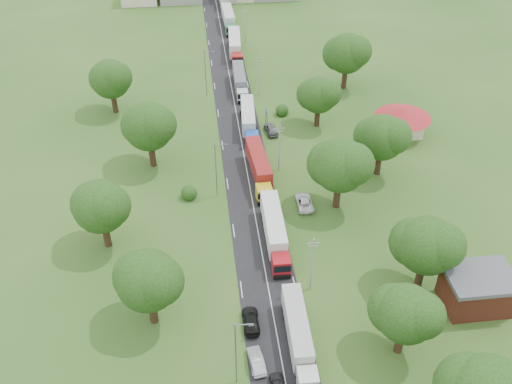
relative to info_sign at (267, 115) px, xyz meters
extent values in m
plane|color=#254A18|center=(-5.20, -35.00, -3.00)|extent=(260.00, 260.00, 0.00)
cube|color=black|center=(-5.20, -15.00, -3.00)|extent=(8.00, 200.00, 0.04)
cylinder|color=slate|center=(0.00, -1.20, -1.00)|extent=(0.12, 0.12, 4.00)
cylinder|color=slate|center=(0.00, 1.20, -1.00)|extent=(0.12, 0.12, 4.00)
cube|color=#162B99|center=(0.00, 0.00, 0.60)|extent=(0.06, 3.00, 1.00)
cube|color=silver|center=(0.00, 0.00, 0.60)|extent=(0.07, 3.10, 0.06)
cylinder|color=gray|center=(0.30, -42.00, 1.50)|extent=(0.24, 0.24, 9.00)
cube|color=gray|center=(0.30, -42.00, 5.30)|extent=(1.60, 0.10, 0.10)
cube|color=gray|center=(0.30, -42.00, 4.80)|extent=(1.20, 0.10, 0.10)
cylinder|color=gray|center=(0.30, -14.00, 1.50)|extent=(0.24, 0.24, 9.00)
cube|color=gray|center=(0.30, -14.00, 5.30)|extent=(1.60, 0.10, 0.10)
cube|color=gray|center=(0.30, -14.00, 4.80)|extent=(1.20, 0.10, 0.10)
cylinder|color=gray|center=(0.30, 14.00, 1.50)|extent=(0.24, 0.24, 9.00)
cube|color=gray|center=(0.30, 14.00, 5.30)|extent=(1.60, 0.10, 0.10)
cube|color=gray|center=(0.30, 14.00, 4.80)|extent=(1.20, 0.10, 0.10)
cylinder|color=gray|center=(0.30, 42.00, 1.50)|extent=(0.24, 0.24, 9.00)
cube|color=gray|center=(0.30, 42.00, 5.30)|extent=(1.60, 0.10, 0.10)
cube|color=gray|center=(0.30, 42.00, 4.80)|extent=(1.20, 0.10, 0.10)
cylinder|color=slate|center=(-10.70, -55.00, 2.00)|extent=(0.16, 0.16, 10.00)
cube|color=slate|center=(-9.80, -55.00, 6.70)|extent=(1.80, 0.10, 0.10)
cube|color=slate|center=(-9.00, -55.00, 6.55)|extent=(0.50, 0.22, 0.15)
cylinder|color=slate|center=(-10.70, -20.00, 2.00)|extent=(0.16, 0.16, 10.00)
cube|color=slate|center=(-9.80, -20.00, 6.70)|extent=(1.80, 0.10, 0.10)
cube|color=slate|center=(-9.00, -20.00, 6.55)|extent=(0.50, 0.22, 0.15)
cylinder|color=slate|center=(-10.70, 15.00, 2.00)|extent=(0.16, 0.16, 10.00)
cube|color=slate|center=(-9.80, 15.00, 6.70)|extent=(1.80, 0.10, 0.10)
cube|color=slate|center=(-9.00, 15.00, 6.55)|extent=(0.50, 0.22, 0.15)
cylinder|color=#382616|center=(8.80, -53.00, -1.08)|extent=(1.04, 1.04, 3.85)
sphere|color=#15350E|center=(8.80, -53.00, 3.60)|extent=(7.00, 7.00, 7.00)
sphere|color=#15350E|center=(10.05, -54.00, 4.35)|extent=(5.50, 5.50, 5.50)
sphere|color=#15350E|center=(7.80, -51.75, 3.10)|extent=(6.00, 6.00, 6.00)
cylinder|color=#382616|center=(14.80, -43.00, -0.90)|extent=(1.08, 1.08, 4.20)
sphere|color=#15350E|center=(14.80, -43.00, 4.22)|extent=(7.70, 7.70, 7.70)
sphere|color=#15350E|center=(16.18, -44.10, 5.05)|extent=(6.05, 6.05, 6.05)
sphere|color=#15350E|center=(13.70, -41.63, 3.67)|extent=(6.60, 6.60, 6.60)
cylinder|color=#382616|center=(7.80, -25.00, -0.73)|extent=(1.12, 1.12, 4.55)
sphere|color=#15350E|center=(7.80, -25.00, 4.85)|extent=(8.40, 8.40, 8.40)
sphere|color=#15350E|center=(9.30, -26.20, 5.75)|extent=(6.60, 6.60, 6.60)
sphere|color=#15350E|center=(6.60, -23.50, 4.25)|extent=(7.20, 7.20, 7.20)
cylinder|color=#382616|center=(16.80, -17.00, -0.90)|extent=(1.08, 1.08, 4.20)
sphere|color=#15350E|center=(16.80, -17.00, 4.22)|extent=(7.70, 7.70, 7.70)
sphere|color=#15350E|center=(18.18, -18.10, 5.05)|extent=(6.05, 6.05, 6.05)
sphere|color=#15350E|center=(15.70, -15.63, 3.67)|extent=(6.60, 6.60, 6.60)
cylinder|color=#382616|center=(9.80, 0.00, -1.08)|extent=(1.04, 1.04, 3.85)
sphere|color=#15350E|center=(9.80, 0.00, 3.60)|extent=(7.00, 7.00, 7.00)
sphere|color=#15350E|center=(11.05, -1.00, 4.35)|extent=(5.50, 5.50, 5.50)
sphere|color=#15350E|center=(8.80, 1.25, 3.10)|extent=(6.00, 6.00, 6.00)
cylinder|color=#382616|center=(18.80, 15.00, -0.73)|extent=(1.12, 1.12, 4.55)
sphere|color=#15350E|center=(18.80, 15.00, 4.85)|extent=(8.40, 8.40, 8.40)
sphere|color=#15350E|center=(20.30, 13.80, 5.75)|extent=(6.60, 6.60, 6.60)
sphere|color=#15350E|center=(17.60, 16.50, 4.25)|extent=(7.20, 7.20, 7.20)
cylinder|color=#382616|center=(-20.20, -45.00, -0.90)|extent=(1.08, 1.08, 4.20)
sphere|color=#15350E|center=(-20.20, -45.00, 4.22)|extent=(7.70, 7.70, 7.70)
sphere|color=#15350E|center=(-18.82, -46.10, 5.05)|extent=(6.05, 6.05, 6.05)
sphere|color=#15350E|center=(-21.30, -43.63, 3.67)|extent=(6.60, 6.60, 6.60)
cylinder|color=#382616|center=(-27.20, -30.00, -0.90)|extent=(1.08, 1.08, 4.20)
sphere|color=#15350E|center=(-27.20, -30.00, 4.22)|extent=(7.70, 7.70, 7.70)
sphere|color=#15350E|center=(-25.82, -31.10, 5.05)|extent=(6.05, 6.05, 6.05)
sphere|color=#15350E|center=(-28.30, -28.63, 3.67)|extent=(6.60, 6.60, 6.60)
cylinder|color=#382616|center=(-21.20, -10.00, -0.73)|extent=(1.12, 1.12, 4.55)
sphere|color=#15350E|center=(-21.20, -10.00, 4.85)|extent=(8.40, 8.40, 8.40)
sphere|color=#15350E|center=(-19.70, -11.20, 5.75)|extent=(6.60, 6.60, 6.60)
sphere|color=#15350E|center=(-22.40, -8.50, 4.25)|extent=(7.20, 7.20, 7.20)
cylinder|color=#382616|center=(-29.20, 10.00, -0.90)|extent=(1.08, 1.08, 4.20)
sphere|color=#15350E|center=(-29.20, 10.00, 4.22)|extent=(7.70, 7.70, 7.70)
sphere|color=#15350E|center=(-27.82, 8.90, 5.05)|extent=(6.05, 6.05, 6.05)
sphere|color=#15350E|center=(-30.30, 11.37, 3.67)|extent=(6.60, 6.60, 6.60)
cube|color=maroon|center=(20.80, -47.00, -0.70)|extent=(8.00, 6.00, 4.60)
cube|color=#47494F|center=(20.80, -47.00, 1.90)|extent=(8.60, 6.60, 0.60)
cube|color=beige|center=(24.80, -5.00, -1.00)|extent=(7.00, 5.00, 4.00)
cone|color=maroon|center=(24.80, -5.00, 1.90)|extent=(10.08, 10.08, 1.80)
cube|color=silver|center=(-2.94, -56.75, -1.54)|extent=(2.33, 2.33, 2.36)
cube|color=slate|center=(-2.94, -50.13, -2.29)|extent=(2.45, 10.93, 0.28)
cube|color=#A6A6AA|center=(-2.94, -49.85, -0.59)|extent=(2.65, 11.22, 2.84)
cylinder|color=black|center=(-2.94, -55.90, -2.53)|extent=(2.22, 0.95, 0.95)
cylinder|color=black|center=(-2.94, -46.82, -2.53)|extent=(2.22, 0.95, 0.95)
cylinder|color=black|center=(-2.94, -45.40, -2.53)|extent=(2.22, 0.95, 0.95)
cube|color=maroon|center=(-3.11, -38.57, -1.41)|extent=(2.50, 2.50, 2.56)
cube|color=black|center=(-3.11, -39.81, -1.05)|extent=(2.36, 0.06, 1.13)
cube|color=slate|center=(-3.11, -39.75, -2.44)|extent=(2.26, 0.29, 0.36)
cube|color=slate|center=(-3.11, -31.39, -2.23)|extent=(2.56, 11.83, 0.31)
cube|color=silver|center=(-3.11, -31.09, -0.39)|extent=(2.77, 12.14, 3.08)
cylinder|color=black|center=(-3.11, -39.50, -2.49)|extent=(2.41, 1.03, 1.03)
cylinder|color=black|center=(-3.11, -37.65, -2.49)|extent=(2.41, 1.03, 1.03)
cylinder|color=black|center=(-3.11, -27.81, -2.49)|extent=(2.41, 1.03, 1.03)
cylinder|color=black|center=(-3.11, -26.27, -2.49)|extent=(2.41, 1.03, 1.03)
cube|color=gold|center=(-3.34, -22.31, -1.44)|extent=(2.57, 2.57, 2.53)
cube|color=black|center=(-3.34, -23.53, -1.08)|extent=(2.32, 0.17, 1.11)
cube|color=slate|center=(-3.34, -23.47, -2.45)|extent=(2.23, 0.39, 0.35)
cube|color=slate|center=(-3.34, -15.24, -2.24)|extent=(3.05, 11.74, 0.30)
cube|color=maroon|center=(-3.34, -14.93, -0.43)|extent=(3.27, 12.06, 3.03)
cylinder|color=black|center=(-3.34, -23.22, -2.50)|extent=(2.37, 1.01, 1.01)
cylinder|color=black|center=(-3.34, -21.40, -2.50)|extent=(2.37, 1.01, 1.01)
cylinder|color=black|center=(-3.34, -11.70, -2.50)|extent=(2.37, 1.01, 1.01)
cylinder|color=black|center=(-3.34, -10.19, -2.50)|extent=(2.37, 1.01, 1.01)
cube|color=#1A489C|center=(-3.41, -5.79, -1.50)|extent=(2.47, 2.47, 2.42)
cube|color=black|center=(-3.41, -6.96, -1.17)|extent=(2.22, 0.17, 1.06)
cube|color=slate|center=(-3.41, -6.90, -2.47)|extent=(2.14, 0.40, 0.34)
cube|color=slate|center=(-3.41, 0.98, -2.28)|extent=(2.98, 11.24, 0.29)
cube|color=#BCBCC1|center=(-3.41, 1.27, -0.54)|extent=(3.20, 11.54, 2.90)
cylinder|color=black|center=(-3.41, -6.66, -2.52)|extent=(2.27, 0.97, 0.97)
cylinder|color=black|center=(-3.41, -4.92, -2.52)|extent=(2.27, 0.97, 0.97)
cylinder|color=black|center=(-3.41, 4.36, -2.52)|extent=(2.27, 0.97, 0.97)
cylinder|color=black|center=(-3.41, 5.81, -2.52)|extent=(2.27, 0.97, 0.97)
cube|color=#B7B7B7|center=(-3.48, 11.25, -1.56)|extent=(2.30, 2.30, 2.33)
cube|color=black|center=(-3.48, 10.12, -1.23)|extent=(2.14, 0.08, 1.02)
cube|color=slate|center=(-3.48, 10.18, -2.49)|extent=(2.05, 0.31, 0.33)
cube|color=slate|center=(-3.48, 17.77, -2.30)|extent=(2.44, 10.76, 0.28)
cube|color=#525459|center=(-3.48, 18.05, -0.63)|extent=(2.63, 11.05, 2.79)
cylinder|color=black|center=(-3.48, 10.41, -2.54)|extent=(2.19, 0.93, 0.93)
cylinder|color=black|center=(-3.48, 12.09, -2.54)|extent=(2.19, 0.93, 0.93)
cylinder|color=black|center=(-3.48, 21.03, -2.54)|extent=(2.19, 0.93, 0.93)
cylinder|color=black|center=(-3.48, 22.42, -2.54)|extent=(2.19, 0.93, 0.93)
cube|color=maroon|center=(-2.90, 28.38, -1.35)|extent=(2.71, 2.71, 2.66)
cube|color=black|center=(-2.90, 27.10, -0.98)|extent=(2.44, 0.18, 1.17)
cube|color=slate|center=(-2.90, 27.16, -2.42)|extent=(2.35, 0.40, 0.37)
cube|color=slate|center=(-2.90, 35.83, -2.20)|extent=(3.23, 12.36, 0.32)
cube|color=silver|center=(-2.90, 36.15, -0.29)|extent=(3.47, 12.70, 3.19)
cylinder|color=black|center=(-2.90, 27.43, -2.47)|extent=(2.50, 1.06, 1.06)
cylinder|color=black|center=(-2.90, 29.34, -2.47)|extent=(2.50, 1.06, 1.06)
cylinder|color=black|center=(-2.90, 39.55, -2.47)|extent=(2.50, 1.06, 1.06)
cylinder|color=black|center=(-2.90, 41.14, -2.47)|extent=(2.50, 1.06, 1.06)
cube|color=#2A7040|center=(-3.01, 46.78, -1.43)|extent=(2.48, 2.48, 2.53)
cube|color=black|center=(-3.01, 45.56, -1.08)|extent=(2.33, 0.07, 1.11)
cube|color=slate|center=(-3.01, 45.62, -2.45)|extent=(2.23, 0.29, 0.35)
cube|color=slate|center=(-3.01, 53.86, -2.24)|extent=(2.56, 11.67, 0.30)
cube|color=#B3B3B8|center=(-3.01, 54.16, -0.42)|extent=(2.77, 11.98, 3.03)
cylinder|color=black|center=(-3.01, 45.87, -2.50)|extent=(2.38, 1.01, 1.01)
cylinder|color=black|center=(-3.01, 47.69, -2.50)|extent=(2.38, 1.01, 1.01)
cylinder|color=black|center=(-3.01, 57.40, -2.50)|extent=(2.38, 1.01, 1.01)
cylinder|color=black|center=(-3.01, 58.92, -2.50)|extent=(2.38, 1.01, 1.01)
cube|color=silver|center=(-3.07, 63.12, -1.51)|extent=(2.34, 2.34, 2.41)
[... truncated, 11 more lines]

